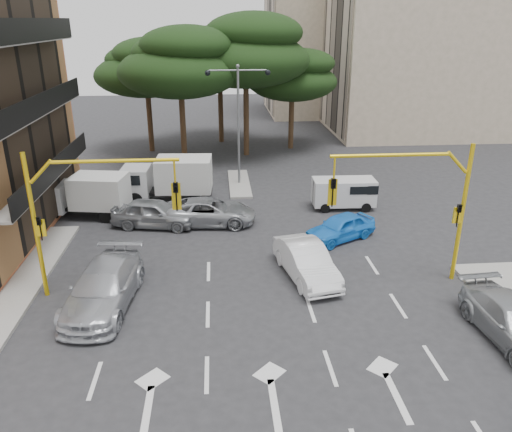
{
  "coord_description": "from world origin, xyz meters",
  "views": [
    {
      "loc": [
        -1.47,
        -16.5,
        10.56
      ],
      "look_at": [
        0.35,
        6.04,
        1.6
      ],
      "focal_mm": 35.0,
      "sensor_mm": 36.0,
      "label": 1
    }
  ],
  "objects_px": {
    "van_white": "(343,193)",
    "car_silver_cross_b": "(154,213)",
    "car_silver_wagon": "(104,287)",
    "car_silver_cross_a": "(209,212)",
    "car_white_hatch": "(306,262)",
    "signal_mast_left": "(80,205)",
    "box_truck_a": "(85,196)",
    "signal_mast_right": "(423,196)",
    "car_blue_compact": "(340,227)",
    "box_truck_b": "(168,180)",
    "street_lamp_center": "(238,104)"
  },
  "relations": [
    {
      "from": "car_white_hatch",
      "to": "box_truck_b",
      "type": "distance_m",
      "value": 12.48
    },
    {
      "from": "signal_mast_left",
      "to": "car_white_hatch",
      "type": "relative_size",
      "value": 1.31
    },
    {
      "from": "car_white_hatch",
      "to": "car_silver_cross_a",
      "type": "distance_m",
      "value": 7.77
    },
    {
      "from": "car_silver_wagon",
      "to": "car_silver_cross_b",
      "type": "distance_m",
      "value": 8.09
    },
    {
      "from": "car_white_hatch",
      "to": "car_silver_cross_a",
      "type": "xyz_separation_m",
      "value": [
        -4.26,
        6.5,
        -0.04
      ]
    },
    {
      "from": "car_silver_cross_b",
      "to": "box_truck_a",
      "type": "bearing_deg",
      "value": 75.94
    },
    {
      "from": "car_silver_wagon",
      "to": "street_lamp_center",
      "type": "bearing_deg",
      "value": 74.28
    },
    {
      "from": "car_blue_compact",
      "to": "car_silver_cross_b",
      "type": "relative_size",
      "value": 0.86
    },
    {
      "from": "signal_mast_right",
      "to": "car_silver_cross_b",
      "type": "bearing_deg",
      "value": 149.19
    },
    {
      "from": "signal_mast_left",
      "to": "box_truck_a",
      "type": "height_order",
      "value": "signal_mast_left"
    },
    {
      "from": "signal_mast_left",
      "to": "street_lamp_center",
      "type": "relative_size",
      "value": 0.77
    },
    {
      "from": "signal_mast_right",
      "to": "car_white_hatch",
      "type": "xyz_separation_m",
      "value": [
        -4.54,
        0.64,
        -3.13
      ]
    },
    {
      "from": "signal_mast_left",
      "to": "car_white_hatch",
      "type": "height_order",
      "value": "signal_mast_left"
    },
    {
      "from": "signal_mast_left",
      "to": "car_blue_compact",
      "type": "bearing_deg",
      "value": 21.35
    },
    {
      "from": "signal_mast_left",
      "to": "street_lamp_center",
      "type": "height_order",
      "value": "street_lamp_center"
    },
    {
      "from": "car_blue_compact",
      "to": "box_truck_a",
      "type": "bearing_deg",
      "value": -137.23
    },
    {
      "from": "car_blue_compact",
      "to": "box_truck_a",
      "type": "xyz_separation_m",
      "value": [
        -13.71,
        4.38,
        0.56
      ]
    },
    {
      "from": "car_silver_wagon",
      "to": "car_silver_cross_a",
      "type": "height_order",
      "value": "car_silver_wagon"
    },
    {
      "from": "box_truck_a",
      "to": "street_lamp_center",
      "type": "bearing_deg",
      "value": -50.89
    },
    {
      "from": "car_blue_compact",
      "to": "car_silver_wagon",
      "type": "height_order",
      "value": "car_silver_wagon"
    },
    {
      "from": "van_white",
      "to": "car_silver_cross_b",
      "type": "bearing_deg",
      "value": -77.93
    },
    {
      "from": "car_silver_cross_a",
      "to": "box_truck_b",
      "type": "xyz_separation_m",
      "value": [
        -2.5,
        3.97,
        0.65
      ]
    },
    {
      "from": "street_lamp_center",
      "to": "box_truck_b",
      "type": "distance_m",
      "value": 6.72
    },
    {
      "from": "car_blue_compact",
      "to": "box_truck_b",
      "type": "bearing_deg",
      "value": -155.19
    },
    {
      "from": "van_white",
      "to": "box_truck_b",
      "type": "height_order",
      "value": "box_truck_b"
    },
    {
      "from": "car_silver_wagon",
      "to": "box_truck_a",
      "type": "relative_size",
      "value": 1.12
    },
    {
      "from": "car_white_hatch",
      "to": "car_silver_wagon",
      "type": "height_order",
      "value": "car_silver_wagon"
    },
    {
      "from": "car_blue_compact",
      "to": "van_white",
      "type": "distance_m",
      "value": 4.69
    },
    {
      "from": "signal_mast_right",
      "to": "car_blue_compact",
      "type": "bearing_deg",
      "value": 115.0
    },
    {
      "from": "car_silver_cross_b",
      "to": "box_truck_b",
      "type": "height_order",
      "value": "box_truck_b"
    },
    {
      "from": "car_silver_cross_a",
      "to": "car_silver_cross_b",
      "type": "relative_size",
      "value": 1.13
    },
    {
      "from": "street_lamp_center",
      "to": "box_truck_a",
      "type": "xyz_separation_m",
      "value": [
        -9.0,
        -5.13,
        -4.21
      ]
    },
    {
      "from": "box_truck_a",
      "to": "box_truck_b",
      "type": "xyz_separation_m",
      "value": [
        4.5,
        2.23,
        0.14
      ]
    },
    {
      "from": "signal_mast_right",
      "to": "car_silver_wagon",
      "type": "xyz_separation_m",
      "value": [
        -12.84,
        -1.01,
        -3.08
      ]
    },
    {
      "from": "street_lamp_center",
      "to": "car_silver_wagon",
      "type": "height_order",
      "value": "street_lamp_center"
    },
    {
      "from": "car_white_hatch",
      "to": "box_truck_a",
      "type": "xyz_separation_m",
      "value": [
        -11.26,
        8.24,
        0.46
      ]
    },
    {
      "from": "car_silver_wagon",
      "to": "box_truck_a",
      "type": "bearing_deg",
      "value": 112.85
    },
    {
      "from": "street_lamp_center",
      "to": "car_silver_wagon",
      "type": "bearing_deg",
      "value": -111.9
    },
    {
      "from": "car_white_hatch",
      "to": "car_silver_wagon",
      "type": "relative_size",
      "value": 0.82
    },
    {
      "from": "car_silver_cross_b",
      "to": "van_white",
      "type": "distance_m",
      "value": 11.1
    },
    {
      "from": "car_white_hatch",
      "to": "car_silver_cross_a",
      "type": "relative_size",
      "value": 0.9
    },
    {
      "from": "car_silver_wagon",
      "to": "box_truck_b",
      "type": "bearing_deg",
      "value": 88.95
    },
    {
      "from": "van_white",
      "to": "box_truck_b",
      "type": "relative_size",
      "value": 0.66
    },
    {
      "from": "car_silver_cross_a",
      "to": "box_truck_b",
      "type": "bearing_deg",
      "value": 36.11
    },
    {
      "from": "signal_mast_right",
      "to": "signal_mast_left",
      "type": "relative_size",
      "value": 1.0
    },
    {
      "from": "car_silver_cross_b",
      "to": "car_blue_compact",
      "type": "bearing_deg",
      "value": -93.8
    },
    {
      "from": "car_white_hatch",
      "to": "car_silver_cross_b",
      "type": "xyz_separation_m",
      "value": [
        -7.21,
        6.37,
        0.02
      ]
    },
    {
      "from": "signal_mast_left",
      "to": "car_white_hatch",
      "type": "distance_m",
      "value": 9.61
    },
    {
      "from": "car_silver_wagon",
      "to": "car_silver_cross_a",
      "type": "distance_m",
      "value": 9.1
    },
    {
      "from": "car_blue_compact",
      "to": "car_silver_cross_a",
      "type": "height_order",
      "value": "car_silver_cross_a"
    }
  ]
}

